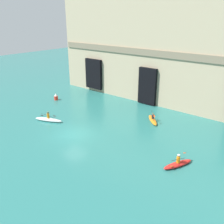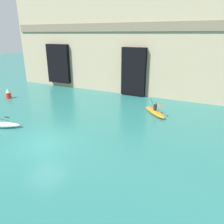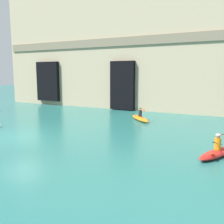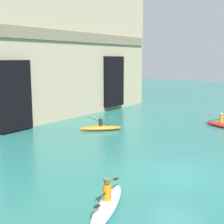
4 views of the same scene
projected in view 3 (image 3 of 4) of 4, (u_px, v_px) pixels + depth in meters
ground_plane at (20, 136)px, 16.00m from camera, size 120.00×120.00×0.00m
cliff_bluff at (142, 34)px, 28.60m from camera, size 35.60×6.61×16.98m
kayak_red at (217, 152)px, 12.08m from camera, size 1.80×3.03×1.11m
kayak_orange at (140, 118)px, 21.26m from camera, size 2.67×2.73×1.15m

